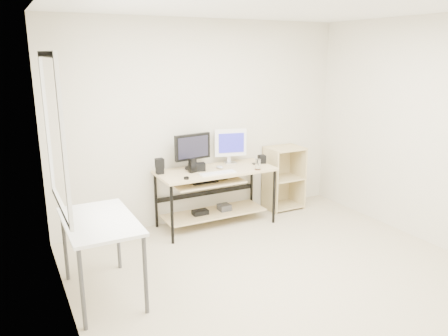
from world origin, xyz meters
The scene contains 16 objects.
room centered at (-0.14, 0.04, 1.32)m, with size 4.01×4.01×2.62m.
desk centered at (-0.03, 1.66, 0.54)m, with size 1.50×0.65×0.75m.
side_table centered at (-1.68, 0.60, 0.67)m, with size 0.60×1.00×0.75m.
shelf_unit centered at (1.15, 1.82, 0.45)m, with size 0.50×0.40×0.90m.
black_monitor centered at (-0.24, 1.82, 1.01)m, with size 0.49×0.20×0.45m.
white_imac centered at (0.32, 1.86, 1.02)m, with size 0.43×0.14×0.46m.
keyboard centered at (-0.07, 1.46, 0.76)m, with size 0.45×0.13×0.02m, color white.
mouse centered at (0.07, 1.67, 0.77)m, with size 0.07×0.11×0.04m, color #B0B0B5.
center_speaker centered at (-0.24, 1.70, 0.80)m, with size 0.20×0.09×0.10m, color black.
speaker_left centered at (-0.69, 1.79, 0.85)m, with size 0.10×0.10×0.19m.
speaker_right centered at (0.69, 1.66, 0.80)m, with size 0.09×0.09×0.11m, color black.
audio_controller centered at (-0.32, 1.66, 0.84)m, with size 0.09×0.06×0.18m, color black.
volume_puck centered at (-0.50, 1.42, 0.76)m, with size 0.06×0.06×0.03m, color black.
smartphone centered at (0.58, 1.67, 0.75)m, with size 0.05×0.10×0.01m, color black.
coaster centered at (0.47, 1.40, 0.75)m, with size 0.08×0.08×0.01m, color #9F6B47.
drinking_glass centered at (0.47, 1.40, 0.82)m, with size 0.07×0.07×0.13m, color white.
Camera 1 is at (-2.37, -3.13, 2.19)m, focal length 35.00 mm.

